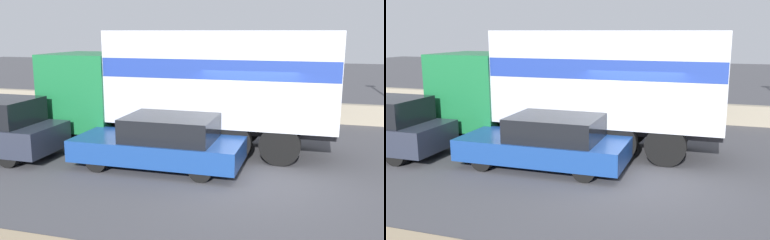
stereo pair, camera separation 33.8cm
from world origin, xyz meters
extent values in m
plane|color=#47474C|center=(0.00, 0.00, 0.00)|extent=(80.00, 80.00, 0.00)
cube|color=gray|center=(0.00, 7.12, 0.38)|extent=(60.00, 0.35, 0.77)
cube|color=#196B38|center=(-5.31, 2.14, 1.66)|extent=(2.24, 2.48, 2.33)
cube|color=black|center=(-6.41, 2.14, 2.12)|extent=(0.06, 2.11, 1.03)
cube|color=#2D2D33|center=(-0.95, 2.14, 0.78)|extent=(6.48, 1.28, 0.25)
cube|color=silver|center=(-0.95, 2.14, 2.22)|extent=(6.48, 2.32, 2.62)
cube|color=navy|center=(-0.95, 2.14, 2.51)|extent=(6.44, 2.34, 0.52)
cylinder|color=black|center=(-5.31, 1.15, 0.55)|extent=(1.10, 0.28, 1.10)
cylinder|color=black|center=(-5.31, 3.13, 0.55)|extent=(1.10, 0.28, 1.10)
cylinder|color=black|center=(0.83, 1.15, 0.55)|extent=(1.10, 0.28, 1.10)
cylinder|color=black|center=(0.83, 3.13, 0.55)|extent=(1.10, 0.28, 1.10)
cylinder|color=black|center=(-0.47, 1.15, 0.55)|extent=(1.10, 0.28, 1.10)
cylinder|color=black|center=(-0.47, 3.13, 0.55)|extent=(1.10, 0.28, 1.10)
cube|color=navy|center=(-2.22, 0.10, 0.49)|extent=(4.40, 1.82, 0.56)
cube|color=black|center=(-1.86, 0.10, 1.08)|extent=(2.29, 1.67, 0.61)
cylinder|color=black|center=(-3.58, -0.69, 0.28)|extent=(0.57, 0.20, 0.57)
cylinder|color=black|center=(-3.58, 0.89, 0.28)|extent=(0.57, 0.20, 0.57)
cylinder|color=black|center=(-0.85, -0.69, 0.28)|extent=(0.57, 0.20, 0.57)
cylinder|color=black|center=(-0.85, 0.89, 0.28)|extent=(0.57, 0.20, 0.57)
cylinder|color=black|center=(-5.98, -1.02, 0.32)|extent=(0.63, 0.20, 0.63)
cylinder|color=black|center=(-5.98, 0.58, 0.32)|extent=(0.63, 0.20, 0.63)
camera|label=1|loc=(1.64, -10.00, 3.52)|focal=40.00mm
camera|label=2|loc=(1.96, -9.90, 3.52)|focal=40.00mm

